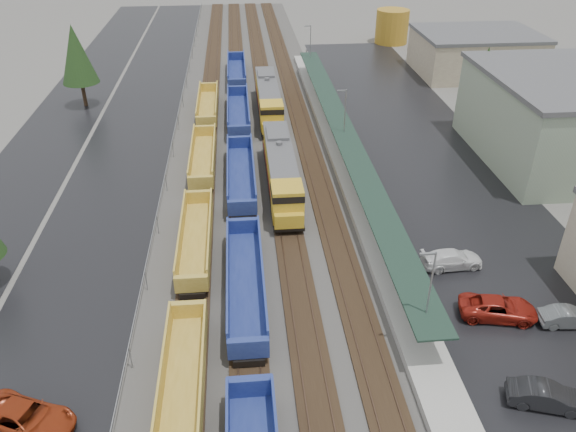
# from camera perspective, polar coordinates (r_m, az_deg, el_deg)

# --- Properties ---
(ballast_strip) EXTENTS (20.00, 160.00, 0.08)m
(ballast_strip) POSITION_cam_1_polar(r_m,az_deg,el_deg) (72.03, -3.39, 8.99)
(ballast_strip) COLOR #302D2B
(ballast_strip) RESTS_ON ground
(trackbed) EXTENTS (14.60, 160.00, 0.22)m
(trackbed) POSITION_cam_1_polar(r_m,az_deg,el_deg) (71.99, -3.39, 9.08)
(trackbed) COLOR black
(trackbed) RESTS_ON ground
(west_parking_lot) EXTENTS (10.00, 160.00, 0.02)m
(west_parking_lot) POSITION_cam_1_polar(r_m,az_deg,el_deg) (73.21, -15.32, 8.27)
(west_parking_lot) COLOR black
(west_parking_lot) RESTS_ON ground
(west_road) EXTENTS (9.00, 160.00, 0.02)m
(west_road) POSITION_cam_1_polar(r_m,az_deg,el_deg) (75.65, -22.84, 7.64)
(west_road) COLOR black
(west_road) RESTS_ON ground
(east_commuter_lot) EXTENTS (16.00, 100.00, 0.02)m
(east_commuter_lot) POSITION_cam_1_polar(r_m,az_deg,el_deg) (66.24, 13.72, 6.03)
(east_commuter_lot) COLOR black
(east_commuter_lot) RESTS_ON ground
(station_platform) EXTENTS (3.00, 80.00, 8.00)m
(station_platform) POSITION_cam_1_polar(r_m,az_deg,el_deg) (63.59, 5.60, 6.44)
(station_platform) COLOR #9E9B93
(station_platform) RESTS_ON ground
(chainlink_fence) EXTENTS (0.08, 160.04, 2.02)m
(chainlink_fence) POSITION_cam_1_polar(r_m,az_deg,el_deg) (70.39, -11.22, 9.28)
(chainlink_fence) COLOR gray
(chainlink_fence) RESTS_ON ground
(tree_west_far) EXTENTS (4.84, 4.84, 11.00)m
(tree_west_far) POSITION_cam_1_polar(r_m,az_deg,el_deg) (82.04, -20.72, 15.12)
(tree_west_far) COLOR #332316
(tree_west_far) RESTS_ON ground
(tree_east) EXTENTS (4.40, 4.40, 10.00)m
(tree_east) POSITION_cam_1_polar(r_m,az_deg,el_deg) (74.19, 19.30, 13.28)
(tree_east) COLOR #332316
(tree_east) RESTS_ON ground
(locomotive_lead) EXTENTS (2.81, 18.51, 4.19)m
(locomotive_lead) POSITION_cam_1_polar(r_m,az_deg,el_deg) (55.65, -0.68, 4.55)
(locomotive_lead) COLOR black
(locomotive_lead) RESTS_ON ground
(locomotive_trail) EXTENTS (2.81, 18.51, 4.19)m
(locomotive_trail) POSITION_cam_1_polar(r_m,az_deg,el_deg) (74.97, -2.00, 11.75)
(locomotive_trail) COLOR black
(locomotive_trail) RESTS_ON ground
(well_string_yellow) EXTENTS (2.54, 94.05, 2.25)m
(well_string_yellow) POSITION_cam_1_polar(r_m,az_deg,el_deg) (41.41, -9.87, -8.43)
(well_string_yellow) COLOR #B09030
(well_string_yellow) RESTS_ON ground
(well_string_blue) EXTENTS (2.74, 104.14, 2.43)m
(well_string_blue) POSITION_cam_1_polar(r_m,az_deg,el_deg) (49.76, -4.60, -0.44)
(well_string_blue) COLOR navy
(well_string_blue) RESTS_ON ground
(storage_tank) EXTENTS (6.09, 6.09, 6.09)m
(storage_tank) POSITION_cam_1_polar(r_m,az_deg,el_deg) (113.14, 10.51, 18.41)
(storage_tank) COLOR #AC7F22
(storage_tank) RESTS_ON ground
(parked_car_west_c) EXTENTS (4.76, 6.39, 1.61)m
(parked_car_west_c) POSITION_cam_1_polar(r_m,az_deg,el_deg) (37.12, -25.08, -18.13)
(parked_car_west_c) COLOR maroon
(parked_car_west_c) RESTS_ON ground
(parked_car_east_a) EXTENTS (2.88, 4.84, 1.51)m
(parked_car_east_a) POSITION_cam_1_polar(r_m,az_deg,el_deg) (38.30, 24.78, -16.31)
(parked_car_east_a) COLOR black
(parked_car_east_a) RESTS_ON ground
(parked_car_east_b) EXTENTS (3.58, 5.89, 1.53)m
(parked_car_east_b) POSITION_cam_1_polar(r_m,az_deg,el_deg) (43.42, 20.57, -8.76)
(parked_car_east_b) COLOR maroon
(parked_car_east_b) RESTS_ON ground
(parked_car_east_c) EXTENTS (2.36, 5.13, 1.45)m
(parked_car_east_c) POSITION_cam_1_polar(r_m,az_deg,el_deg) (47.42, 16.32, -4.23)
(parked_car_east_c) COLOR white
(parked_car_east_c) RESTS_ON ground
(parked_car_east_e) EXTENTS (1.77, 4.24, 1.36)m
(parked_car_east_e) POSITION_cam_1_polar(r_m,az_deg,el_deg) (44.72, 26.62, -9.19)
(parked_car_east_e) COLOR #575A5C
(parked_car_east_e) RESTS_ON ground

